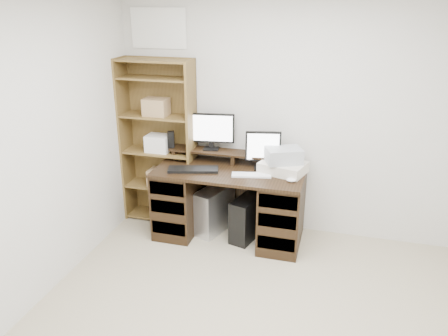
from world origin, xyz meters
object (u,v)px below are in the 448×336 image
at_px(monitor_small, 263,149).
at_px(bookshelf, 159,141).
at_px(desk, 229,202).
at_px(tower_silver, 214,210).
at_px(tower_black, 247,218).
at_px(printer, 283,167).
at_px(monitor_wide, 211,129).

xyz_separation_m(monitor_small, bookshelf, (-1.16, 0.08, -0.04)).
relative_size(desk, tower_silver, 3.07).
bearing_deg(tower_black, desk, -161.20).
relative_size(tower_silver, bookshelf, 0.27).
xyz_separation_m(printer, bookshelf, (-1.38, 0.14, 0.11)).
xyz_separation_m(monitor_small, tower_black, (-0.12, -0.12, -0.73)).
bearing_deg(monitor_small, printer, -27.09).
distance_m(tower_silver, tower_black, 0.38).
xyz_separation_m(desk, monitor_small, (0.31, 0.14, 0.57)).
bearing_deg(tower_black, monitor_small, 62.00).
distance_m(monitor_wide, bookshelf, 0.61).
height_order(monitor_wide, printer, monitor_wide).
xyz_separation_m(desk, tower_black, (0.19, 0.01, -0.16)).
distance_m(printer, tower_black, 0.67).
bearing_deg(printer, monitor_wide, -176.34).
bearing_deg(printer, tower_silver, -163.50).
bearing_deg(printer, monitor_small, -179.82).
height_order(monitor_small, tower_black, monitor_small).
bearing_deg(tower_silver, desk, 0.28).
bearing_deg(tower_silver, monitor_small, 27.20).
distance_m(monitor_small, tower_black, 0.75).
distance_m(printer, tower_silver, 0.91).
relative_size(monitor_wide, bookshelf, 0.27).
height_order(tower_black, bookshelf, bookshelf).
height_order(tower_silver, tower_black, tower_silver).
bearing_deg(monitor_small, monitor_wide, 157.75).
distance_m(monitor_wide, tower_silver, 0.86).
relative_size(desk, monitor_small, 3.88).
distance_m(tower_silver, bookshelf, 0.96).
distance_m(tower_black, bookshelf, 1.26).
bearing_deg(monitor_small, bookshelf, 164.55).
distance_m(monitor_wide, monitor_small, 0.60).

